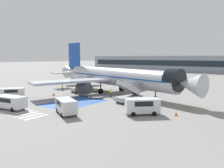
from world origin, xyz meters
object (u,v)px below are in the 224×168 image
at_px(service_van_3, 66,105).
at_px(boarding_stairs_aft, 81,87).
at_px(ground_crew_0, 111,92).
at_px(airliner, 114,77).
at_px(service_van_1, 12,92).
at_px(traffic_cone_0, 54,94).
at_px(baggage_cart, 96,97).
at_px(boarding_stairs_forward, 129,96).
at_px(service_van_0, 142,105).
at_px(service_van_2, 10,101).
at_px(terminal_building, 194,64).
at_px(ground_crew_1, 62,86).
at_px(fuel_tanker, 130,76).
at_px(traffic_cone_1, 176,114).

bearing_deg(service_van_3, boarding_stairs_aft, 64.79).
bearing_deg(service_van_3, ground_crew_0, 36.42).
height_order(airliner, service_van_3, airliner).
distance_m(boarding_stairs_aft, service_van_1, 14.39).
relative_size(ground_crew_0, traffic_cone_0, 2.99).
height_order(service_van_3, ground_crew_0, service_van_3).
distance_m(baggage_cart, traffic_cone_0, 9.42).
height_order(boarding_stairs_forward, service_van_1, boarding_stairs_forward).
bearing_deg(boarding_stairs_aft, service_van_0, -11.39).
distance_m(service_van_1, service_van_2, 9.67).
bearing_deg(ground_crew_0, boarding_stairs_aft, -125.60).
xyz_separation_m(boarding_stairs_aft, terminal_building, (-0.54, 81.00, 3.20)).
relative_size(service_van_2, ground_crew_0, 2.95).
bearing_deg(baggage_cart, service_van_0, 32.77).
xyz_separation_m(service_van_1, ground_crew_0, (14.51, 11.76, -0.11)).
distance_m(service_van_2, ground_crew_1, 18.92).
relative_size(fuel_tanker, terminal_building, 0.07).
relative_size(service_van_0, ground_crew_1, 2.66).
distance_m(service_van_2, service_van_3, 9.31).
bearing_deg(baggage_cart, terminal_building, 148.83).
xyz_separation_m(service_van_2, traffic_cone_1, (20.91, 11.75, -0.95)).
bearing_deg(service_van_0, boarding_stairs_aft, -157.24).
height_order(boarding_stairs_aft, baggage_cart, boarding_stairs_aft).
bearing_deg(boarding_stairs_forward, service_van_0, -32.40).
bearing_deg(ground_crew_0, service_van_1, -75.95).
bearing_deg(ground_crew_0, traffic_cone_1, 47.22).
xyz_separation_m(service_van_0, baggage_cart, (-12.64, 4.67, -1.06)).
height_order(service_van_0, ground_crew_1, service_van_0).
bearing_deg(traffic_cone_1, fuel_tanker, 131.58).
xyz_separation_m(service_van_2, terminal_building, (-4.28, 99.36, 2.98)).
bearing_deg(service_van_3, airliner, 42.31).
height_order(traffic_cone_1, terminal_building, terminal_building).
bearing_deg(boarding_stairs_forward, fuel_tanker, 134.26).
bearing_deg(ground_crew_1, service_van_1, -32.32).
xyz_separation_m(boarding_stairs_aft, ground_crew_1, (-4.79, -1.48, 0.01)).
xyz_separation_m(service_van_0, service_van_2, (-17.02, -9.47, -0.10)).
height_order(ground_crew_1, traffic_cone_1, ground_crew_1).
bearing_deg(boarding_stairs_aft, baggage_cart, -15.68).
xyz_separation_m(fuel_tanker, terminal_building, (1.77, 57.22, 2.46)).
bearing_deg(traffic_cone_0, traffic_cone_1, 0.81).
bearing_deg(baggage_cart, traffic_cone_1, 44.82).
xyz_separation_m(boarding_stairs_forward, traffic_cone_0, (-15.68, -3.88, -0.68)).
bearing_deg(terminal_building, baggage_cart, -84.20).
height_order(boarding_stairs_aft, service_van_0, boarding_stairs_aft).
bearing_deg(ground_crew_0, airliner, -174.03).
height_order(service_van_0, traffic_cone_1, service_van_0).
height_order(boarding_stairs_forward, ground_crew_0, boarding_stairs_forward).
height_order(service_van_1, service_van_2, service_van_2).
bearing_deg(boarding_stairs_forward, service_van_3, -89.28).
relative_size(boarding_stairs_forward, boarding_stairs_aft, 1.00).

